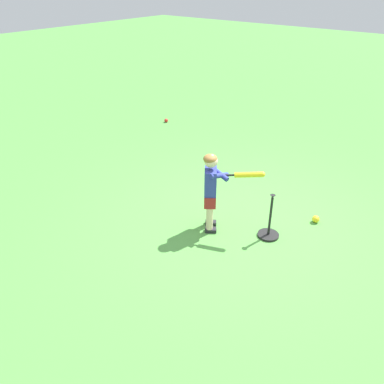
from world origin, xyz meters
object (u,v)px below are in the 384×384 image
at_px(child_batter, 213,186).
at_px(batting_tee, 269,229).
at_px(play_ball_far_right, 166,120).
at_px(play_ball_behind_batter, 316,219).

xyz_separation_m(child_batter, batting_tee, (0.32, -0.68, -0.55)).
height_order(play_ball_far_right, batting_tee, batting_tee).
distance_m(child_batter, play_ball_behind_batter, 1.57).
bearing_deg(batting_tee, child_batter, 115.22).
xyz_separation_m(child_batter, play_ball_behind_batter, (1.02, -1.03, -0.60)).
height_order(child_batter, play_ball_behind_batter, child_batter).
distance_m(play_ball_behind_batter, batting_tee, 0.78).
bearing_deg(play_ball_far_right, child_batter, -129.54).
bearing_deg(play_ball_behind_batter, child_batter, 134.63).
bearing_deg(child_batter, play_ball_behind_batter, -45.37).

